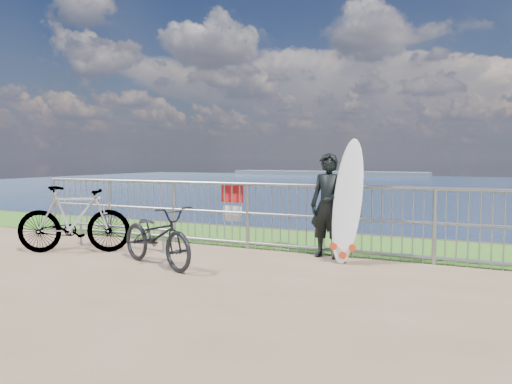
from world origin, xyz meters
The scene contains 8 objects.
grass_strip centered at (0.00, 2.70, 0.01)m, with size 120.00×120.00×0.00m, color #367520.
seascape centered at (-43.75, 147.49, -4.03)m, with size 260.00×260.00×5.00m.
railing centered at (0.01, 1.60, 0.58)m, with size 10.06×0.10×1.13m.
surfer centered at (0.96, 1.45, 0.81)m, with size 0.59×0.39×1.62m, color black.
surfboard centered at (1.32, 1.22, 0.85)m, with size 0.58×0.54×1.84m.
bicycle_near centered at (-1.06, -0.18, 0.44)m, with size 0.58×1.67×0.88m, color black.
bicycle_far centered at (-2.90, 0.08, 0.54)m, with size 0.51×1.81×1.08m, color black.
bike_rack centered at (-2.43, 0.64, 0.34)m, with size 1.97×0.05×0.41m.
Camera 1 is at (3.22, -5.93, 1.55)m, focal length 35.00 mm.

